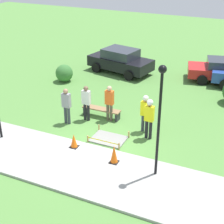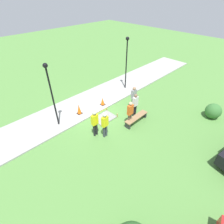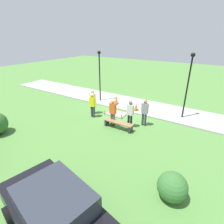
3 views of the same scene
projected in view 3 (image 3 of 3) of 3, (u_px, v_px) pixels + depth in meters
The scene contains 15 objects.
ground_plane at pixel (122, 111), 13.69m from camera, with size 60.00×60.00×0.00m, color #51843D.
sidewalk at pixel (132, 104), 14.89m from camera, with size 28.00×3.17×0.10m.
wet_concrete_patch at pixel (116, 114), 13.11m from camera, with size 1.53×1.13×0.31m.
traffic_cone_near_patch at pixel (136, 107), 13.46m from camera, with size 0.34×0.34×0.59m.
traffic_cone_far_patch at pixel (116, 100), 14.66m from camera, with size 0.34×0.34×0.75m.
park_bench at pixel (118, 124), 10.96m from camera, with size 1.94×0.44×0.47m.
worker_supervisor at pixel (93, 99), 12.77m from camera, with size 0.40×0.27×1.88m.
worker_assistant at pixel (92, 103), 12.24m from camera, with size 0.40×0.26×1.80m.
bystander_in_orange_shirt at pixel (113, 111), 11.06m from camera, with size 0.40×0.24×1.80m.
bystander_in_gray_shirt at pixel (130, 113), 10.88m from camera, with size 0.40×0.23×1.77m.
bystander_in_white_shirt at pixel (145, 111), 11.08m from camera, with size 0.40×0.23×1.79m.
lamppost_near at pixel (100, 69), 14.57m from camera, with size 0.28×0.28×4.20m.
lamppost_far at pixel (189, 78), 11.29m from camera, with size 0.28×0.28×4.36m.
parked_car_black at pixel (56, 212), 4.96m from camera, with size 4.47×2.69×1.58m.
shrub_rounded_near at pixel (172, 187), 6.14m from camera, with size 1.07×1.07×1.07m.
Camera 3 is at (-6.12, 11.02, 5.41)m, focal length 28.00 mm.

